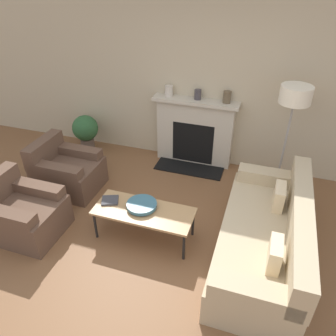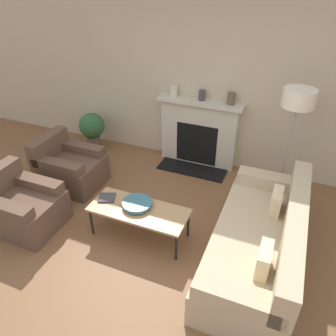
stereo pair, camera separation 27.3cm
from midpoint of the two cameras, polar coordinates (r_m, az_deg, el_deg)
The scene contains 14 objects.
ground_plane at distance 3.94m, azimuth -1.94°, elevation -16.03°, with size 18.00×18.00×0.00m, color brown.
wall_back at distance 5.16m, azimuth 9.33°, elevation 15.37°, with size 18.00×0.06×2.90m.
fireplace at distance 5.40m, azimuth 6.77°, elevation 5.96°, with size 1.36×0.59×1.11m.
couch at distance 3.90m, azimuth 17.75°, elevation -12.33°, with size 0.90×2.11×0.82m.
armchair_near at distance 4.55m, azimuth -22.59°, elevation -6.21°, with size 0.89×0.73×0.76m.
armchair_far at distance 5.13m, azimuth -15.37°, elevation 0.09°, with size 0.89×0.73×0.76m.
coffee_table at distance 3.99m, azimuth -3.13°, elevation -7.57°, with size 1.21×0.50×0.42m.
bowl at distance 3.99m, azimuth -3.43°, elevation -6.24°, with size 0.37×0.37×0.06m.
book at distance 4.17m, azimuth -8.76°, elevation -5.18°, with size 0.26×0.25×0.02m.
floor_lamp at distance 4.53m, azimuth 23.14°, elevation 9.53°, with size 0.41×0.41×1.62m.
mantel_vase_left at distance 5.28m, azimuth 2.52°, elevation 13.25°, with size 0.13×0.13×0.17m.
mantel_vase_center_left at distance 5.15m, azimuth 7.51°, elevation 12.42°, with size 0.11×0.11×0.15m.
mantel_vase_center_right at distance 5.06m, azimuth 12.51°, elevation 11.69°, with size 0.12×0.12×0.18m.
potted_plant at distance 6.01m, azimuth -11.82°, elevation 6.85°, with size 0.45×0.45×0.67m.
Camera 2 is at (1.23, -2.30, 2.97)m, focal length 35.00 mm.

